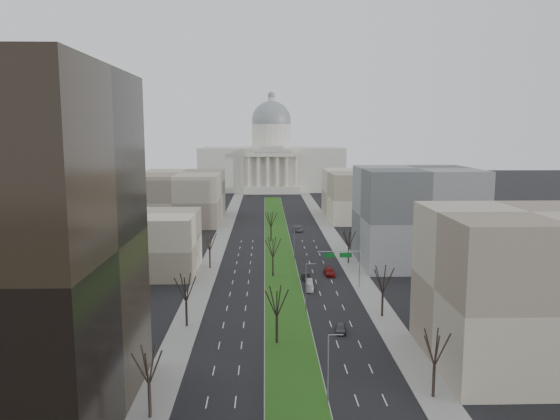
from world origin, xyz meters
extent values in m
plane|color=black|center=(0.00, 120.00, 0.00)|extent=(600.00, 600.00, 0.00)
cube|color=#999993|center=(0.00, 119.00, 0.07)|extent=(8.00, 222.00, 0.15)
cube|color=#1F5115|center=(0.00, 119.00, 0.17)|extent=(7.70, 221.70, 0.06)
cube|color=gray|center=(-17.50, 95.00, 0.07)|extent=(5.00, 330.00, 0.15)
cube|color=gray|center=(17.50, 95.00, 0.07)|extent=(5.00, 330.00, 0.15)
cube|color=beige|center=(0.00, 270.00, 12.00)|extent=(80.00, 40.00, 24.00)
cube|color=beige|center=(0.00, 247.00, 2.00)|extent=(30.00, 6.00, 4.00)
cube|color=beige|center=(0.00, 247.00, 21.00)|extent=(28.00, 5.00, 2.50)
cube|color=beige|center=(0.00, 247.00, 23.00)|extent=(20.00, 5.00, 1.80)
cube|color=beige|center=(0.00, 247.00, 24.60)|extent=(12.00, 5.00, 1.60)
cylinder|color=beige|center=(0.00, 270.00, 30.00)|extent=(22.00, 22.00, 14.00)
sphere|color=gray|center=(0.00, 270.00, 39.00)|extent=(22.00, 22.00, 22.00)
cylinder|color=beige|center=(0.00, 270.00, 50.00)|extent=(4.00, 4.00, 4.00)
sphere|color=gray|center=(0.00, 270.00, 53.00)|extent=(4.00, 4.00, 4.00)
cylinder|color=beige|center=(-12.50, 247.00, 12.00)|extent=(2.00, 2.00, 16.00)
cylinder|color=beige|center=(-7.50, 247.00, 12.00)|extent=(2.00, 2.00, 16.00)
cylinder|color=beige|center=(-2.50, 247.00, 12.00)|extent=(2.00, 2.00, 16.00)
cylinder|color=beige|center=(2.50, 247.00, 12.00)|extent=(2.00, 2.00, 16.00)
cylinder|color=beige|center=(7.50, 247.00, 12.00)|extent=(2.00, 2.00, 16.00)
cylinder|color=beige|center=(12.50, 247.00, 12.00)|extent=(2.00, 2.00, 16.00)
cube|color=gray|center=(-33.00, 85.00, 7.00)|extent=(26.00, 22.00, 14.00)
cube|color=gray|center=(33.00, 32.00, 11.00)|extent=(26.00, 24.00, 22.00)
cube|color=#575A5C|center=(34.00, 92.00, 12.00)|extent=(28.00, 26.00, 24.00)
cube|color=gray|center=(-35.00, 160.00, 9.00)|extent=(30.00, 40.00, 18.00)
cube|color=gray|center=(35.00, 165.00, 9.00)|extent=(30.00, 40.00, 18.00)
cylinder|color=black|center=(-17.20, 18.00, 2.04)|extent=(0.40, 0.40, 4.08)
cylinder|color=black|center=(-17.20, 48.00, 2.16)|extent=(0.40, 0.40, 4.32)
cylinder|color=black|center=(-17.20, 88.00, 2.11)|extent=(0.40, 0.40, 4.22)
cylinder|color=black|center=(17.20, 22.00, 2.06)|extent=(0.40, 0.40, 4.13)
cylinder|color=black|center=(17.20, 52.00, 2.21)|extent=(0.40, 0.40, 4.42)
cylinder|color=black|center=(17.20, 92.00, 2.02)|extent=(0.40, 0.40, 4.03)
cylinder|color=black|center=(-2.00, 40.00, 2.16)|extent=(0.40, 0.40, 4.32)
cylinder|color=black|center=(-2.00, 80.00, 2.16)|extent=(0.40, 0.40, 4.32)
cylinder|color=black|center=(-2.00, 120.00, 2.16)|extent=(0.40, 0.40, 4.32)
cylinder|color=gray|center=(3.70, 20.00, 4.50)|extent=(0.20, 0.20, 9.00)
cylinder|color=gray|center=(4.60, 20.00, 9.10)|extent=(1.80, 0.12, 0.12)
cylinder|color=gray|center=(3.70, 55.00, 4.50)|extent=(0.20, 0.20, 9.00)
cylinder|color=gray|center=(4.60, 55.00, 9.10)|extent=(1.80, 0.12, 0.12)
cylinder|color=gray|center=(3.70, 95.00, 4.50)|extent=(0.20, 0.20, 9.00)
cylinder|color=gray|center=(4.60, 95.00, 9.10)|extent=(1.80, 0.12, 0.12)
cylinder|color=gray|center=(16.20, 70.00, 4.00)|extent=(0.24, 0.24, 8.00)
cylinder|color=gray|center=(11.70, 70.00, 8.00)|extent=(9.00, 0.18, 0.18)
cube|color=#0C591E|center=(13.20, 70.08, 7.20)|extent=(2.60, 0.08, 1.00)
cube|color=#0C591E|center=(9.70, 70.08, 7.20)|extent=(2.20, 0.08, 1.00)
imported|color=#484C4F|center=(8.69, 44.67, 0.72)|extent=(2.27, 4.45, 1.45)
imported|color=black|center=(5.42, 76.46, 0.76)|extent=(2.11, 4.77, 1.52)
imported|color=maroon|center=(11.11, 80.71, 0.81)|extent=(2.47, 5.64, 1.61)
imported|color=#4F5057|center=(7.19, 136.35, 0.69)|extent=(2.99, 5.25, 1.38)
imported|color=silver|center=(5.50, 69.48, 0.90)|extent=(1.80, 6.50, 1.79)
camera|label=1|loc=(-3.75, -41.65, 33.03)|focal=35.00mm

